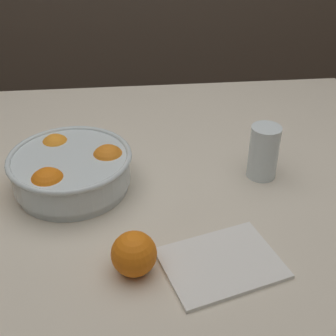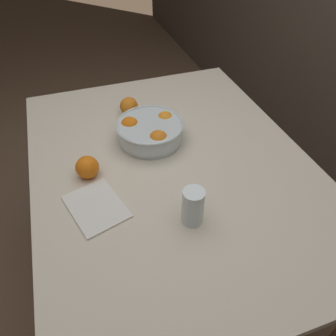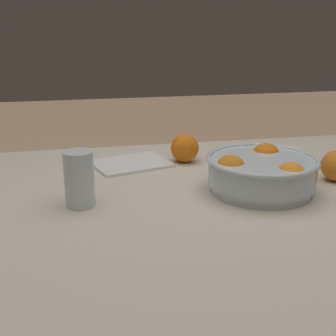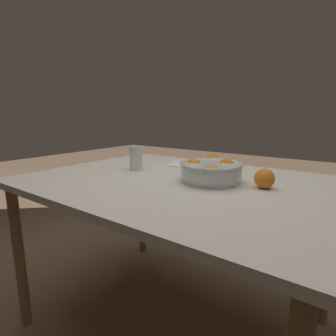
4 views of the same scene
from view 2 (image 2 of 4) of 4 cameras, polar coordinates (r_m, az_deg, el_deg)
The scene contains 7 objects.
ground_plane at distance 1.86m, azimuth 0.54°, elevation -17.47°, with size 12.00×12.00×0.00m, color brown.
dining_table at distance 1.30m, azimuth 0.74°, elevation -1.60°, with size 1.37×1.04×0.78m.
fruit_bowl at distance 1.33m, azimuth -3.13°, elevation 6.50°, with size 0.28×0.28×0.10m.
juice_glass at distance 1.02m, azimuth 4.34°, elevation -7.00°, with size 0.07×0.07×0.13m.
orange_loose_near_bowl at distance 1.20m, azimuth -13.88°, elevation 0.12°, with size 0.08×0.08×0.08m, color orange.
orange_loose_front at distance 1.51m, azimuth -6.82°, elevation 10.64°, with size 0.08×0.08×0.08m, color orange.
napkin at distance 1.11m, azimuth -12.41°, elevation -6.59°, with size 0.21×0.16×0.01m, color white.
Camera 2 is at (0.88, -0.32, 1.61)m, focal length 35.00 mm.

